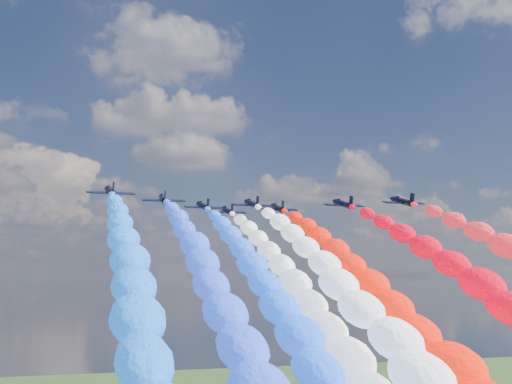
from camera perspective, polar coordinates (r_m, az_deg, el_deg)
name	(u,v)px	position (r m, az deg, el deg)	size (l,w,h in m)	color
jet_0	(110,191)	(119.02, -12.50, 0.07)	(8.31, 11.14, 2.46)	black
trail_0	(137,332)	(69.19, -10.30, -11.81)	(6.80, 96.20, 45.45)	blue
jet_1	(163,199)	(128.98, -8.02, -0.58)	(8.31, 11.14, 2.46)	black
trail_1	(219,323)	(79.82, -3.19, -11.28)	(6.80, 96.20, 45.45)	blue
jet_2	(203,206)	(141.49, -4.59, -1.21)	(8.31, 11.14, 2.46)	black
trail_2	(273,316)	(93.09, 1.45, -10.71)	(6.80, 96.20, 45.45)	#1B58FE
jet_3	(252,204)	(136.71, -0.35, -1.03)	(8.31, 11.14, 2.46)	black
trail_3	(353,318)	(89.64, 8.36, -10.77)	(6.80, 96.20, 45.45)	white
jet_4	(228,211)	(151.60, -2.47, -1.63)	(8.31, 11.14, 2.46)	black
trail_4	(302,312)	(103.76, 3.99, -10.34)	(6.80, 96.20, 45.45)	white
jet_5	(278,208)	(145.43, 1.89, -1.39)	(8.31, 11.14, 2.46)	black
trail_5	(383,315)	(99.13, 10.90, -10.37)	(6.80, 96.20, 45.45)	#F91505
jet_6	(343,204)	(138.00, 7.54, -1.02)	(8.31, 11.14, 2.46)	black
trail_6	(495,318)	(94.32, 20.00, -10.24)	(6.80, 96.20, 45.45)	red
jet_7	(402,201)	(135.36, 12.55, -0.79)	(8.31, 11.14, 2.46)	black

